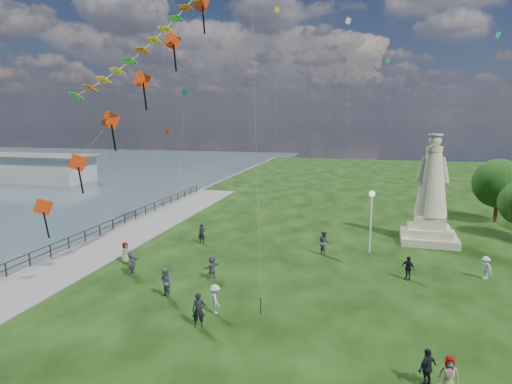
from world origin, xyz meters
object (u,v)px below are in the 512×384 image
(person_5, at_px, (132,263))
(person_6, at_px, (202,234))
(person_2, at_px, (215,299))
(statue, at_px, (431,202))
(person_10, at_px, (125,253))
(person_11, at_px, (212,267))
(person_7, at_px, (324,242))
(person_0, at_px, (199,310))
(person_8, at_px, (485,268))
(person_4, at_px, (449,375))
(person_3, at_px, (427,368))
(person_9, at_px, (408,268))
(person_1, at_px, (165,283))
(lamppost, at_px, (371,209))
(pier_pavilion, at_px, (11,167))

(person_5, height_order, person_6, person_5)
(person_2, bearing_deg, statue, -75.62)
(person_6, distance_m, person_10, 6.70)
(person_5, bearing_deg, person_11, -92.35)
(person_6, xyz_separation_m, person_7, (9.84, -0.51, 0.13))
(person_0, bearing_deg, person_8, 16.57)
(person_2, relative_size, person_4, 1.05)
(person_0, distance_m, person_7, 13.61)
(person_3, bearing_deg, person_10, -72.60)
(person_4, bearing_deg, person_10, 154.59)
(person_8, xyz_separation_m, person_9, (-4.73, -1.28, 0.03))
(person_3, xyz_separation_m, person_10, (-18.45, 9.75, -0.03))
(statue, height_order, person_7, statue)
(person_2, relative_size, person_3, 0.99)
(person_1, relative_size, person_11, 1.11)
(lamppost, height_order, person_0, lamppost)
(pier_pavilion, bearing_deg, statue, -20.02)
(lamppost, bearing_deg, person_7, -159.96)
(lamppost, height_order, person_6, lamppost)
(statue, distance_m, person_5, 23.49)
(person_0, height_order, person_2, person_0)
(person_5, xyz_separation_m, person_7, (11.62, 7.18, 0.13))
(pier_pavilion, relative_size, person_4, 20.54)
(person_2, height_order, person_11, person_11)
(person_4, bearing_deg, person_7, 113.30)
(person_4, bearing_deg, person_11, 147.25)
(person_3, relative_size, person_9, 1.01)
(person_11, bearing_deg, person_6, -128.92)
(person_2, xyz_separation_m, person_11, (-1.78, 4.40, 0.01))
(statue, height_order, person_4, statue)
(statue, height_order, person_3, statue)
(person_4, xyz_separation_m, person_9, (-0.36, 11.50, 0.03))
(person_3, relative_size, person_5, 0.97)
(lamppost, xyz_separation_m, person_7, (-3.29, -1.20, -2.48))
(person_2, height_order, person_8, person_2)
(person_6, relative_size, person_11, 1.03)
(pier_pavilion, height_order, person_7, pier_pavilion)
(person_1, height_order, person_10, person_1)
(pier_pavilion, distance_m, lamppost, 64.11)
(statue, distance_m, person_10, 23.95)
(statue, bearing_deg, person_11, -137.15)
(pier_pavilion, distance_m, person_1, 60.52)
(person_4, height_order, person_9, person_9)
(person_5, bearing_deg, person_2, -126.69)
(statue, distance_m, person_9, 9.88)
(person_8, bearing_deg, pier_pavilion, -152.33)
(person_8, height_order, person_11, person_11)
(person_7, height_order, person_11, person_7)
(person_7, bearing_deg, person_10, 68.23)
(person_5, relative_size, person_9, 1.05)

